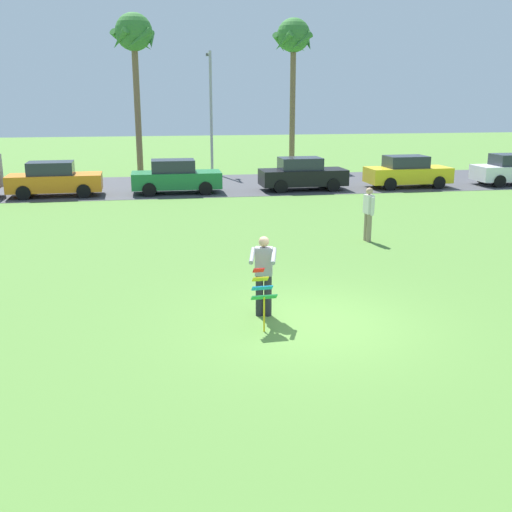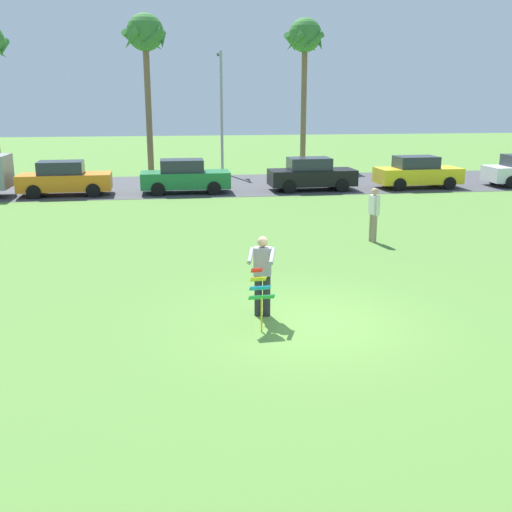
{
  "view_description": "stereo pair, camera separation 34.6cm",
  "coord_description": "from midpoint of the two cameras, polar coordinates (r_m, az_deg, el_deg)",
  "views": [
    {
      "loc": [
        -3.07,
        -11.38,
        4.56
      ],
      "look_at": [
        -0.94,
        1.6,
        1.05
      ],
      "focal_mm": 42.51,
      "sensor_mm": 36.0,
      "label": 1
    },
    {
      "loc": [
        -2.73,
        -11.43,
        4.56
      ],
      "look_at": [
        -0.94,
        1.6,
        1.05
      ],
      "focal_mm": 42.51,
      "sensor_mm": 36.0,
      "label": 2
    }
  ],
  "objects": [
    {
      "name": "ground_plane",
      "position": [
        12.62,
        4.62,
        -6.29
      ],
      "size": [
        120.0,
        120.0,
        0.0
      ],
      "primitive_type": "plane",
      "color": "#568438"
    },
    {
      "name": "road_strip",
      "position": [
        31.9,
        -4.06,
        6.69
      ],
      "size": [
        120.0,
        8.0,
        0.01
      ],
      "primitive_type": "cube",
      "color": "#424247",
      "rests_on": "ground"
    },
    {
      "name": "person_kite_flyer",
      "position": [
        12.67,
        -0.06,
        -1.61
      ],
      "size": [
        0.66,
        0.74,
        1.73
      ],
      "color": "#26262B",
      "rests_on": "ground"
    },
    {
      "name": "kite_held",
      "position": [
        12.01,
        -0.23,
        -3.25
      ],
      "size": [
        0.52,
        0.65,
        1.19
      ],
      "color": "red",
      "rests_on": "ground"
    },
    {
      "name": "parked_car_orange",
      "position": [
        29.68,
        -18.78,
        6.82
      ],
      "size": [
        4.26,
        1.96,
        1.6
      ],
      "color": "orange",
      "rests_on": "ground"
    },
    {
      "name": "parked_car_green",
      "position": [
        29.3,
        -7.89,
        7.37
      ],
      "size": [
        4.2,
        1.84,
        1.6
      ],
      "color": "#1E7238",
      "rests_on": "ground"
    },
    {
      "name": "parked_car_black",
      "position": [
        30.09,
        4.05,
        7.67
      ],
      "size": [
        4.25,
        1.93,
        1.6
      ],
      "color": "black",
      "rests_on": "ground"
    },
    {
      "name": "parked_car_yellow",
      "position": [
        31.79,
        13.75,
        7.67
      ],
      "size": [
        4.26,
        1.95,
        1.6
      ],
      "color": "yellow",
      "rests_on": "ground"
    },
    {
      "name": "palm_tree_right_near",
      "position": [
        37.09,
        -11.68,
        19.33
      ],
      "size": [
        2.58,
        2.71,
        9.05
      ],
      "color": "brown",
      "rests_on": "ground"
    },
    {
      "name": "palm_tree_centre_far",
      "position": [
        40.68,
        3.29,
        19.44
      ],
      "size": [
        2.58,
        2.71,
        9.25
      ],
      "color": "brown",
      "rests_on": "ground"
    },
    {
      "name": "streetlight_pole",
      "position": [
        36.63,
        -4.56,
        14.0
      ],
      "size": [
        0.24,
        1.65,
        7.0
      ],
      "color": "#9E9EA3",
      "rests_on": "ground"
    },
    {
      "name": "person_walker_near",
      "position": [
        19.63,
        10.04,
        4.06
      ],
      "size": [
        0.27,
        0.56,
        1.73
      ],
      "color": "gray",
      "rests_on": "ground"
    }
  ]
}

